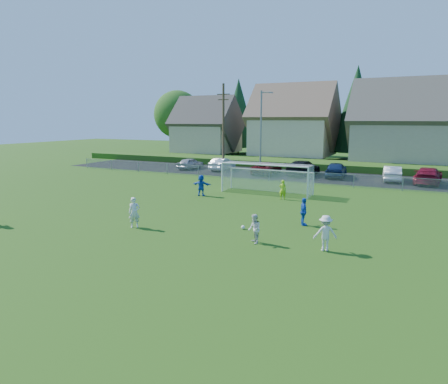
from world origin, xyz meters
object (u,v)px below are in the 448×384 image
at_px(car_d, 303,168).
at_px(player_blue_b, 201,185).
at_px(car_a, 190,163).
at_px(soccer_goal, 267,173).
at_px(car_e, 336,170).
at_px(car_c, 267,168).
at_px(goalkeeper, 283,190).
at_px(car_b, 222,164).
at_px(soccer_ball, 243,227).
at_px(player_white_b, 254,229).
at_px(player_white_c, 325,233).
at_px(player_white_a, 134,212).
at_px(car_g, 428,176).
at_px(player_blue_a, 304,212).
at_px(car_f, 392,174).

bearing_deg(car_d, player_blue_b, 81.65).
relative_size(car_a, soccer_goal, 0.54).
bearing_deg(car_e, car_c, 1.97).
relative_size(goalkeeper, car_b, 0.34).
bearing_deg(car_c, soccer_ball, 106.10).
bearing_deg(soccer_ball, player_white_b, -53.93).
bearing_deg(car_c, car_e, -174.27).
distance_m(car_b, car_d, 9.81).
bearing_deg(player_blue_b, car_c, -94.60).
height_order(player_white_c, player_blue_b, player_blue_b).
xyz_separation_m(goalkeeper, car_c, (-6.00, 12.73, -0.06)).
bearing_deg(goalkeeper, car_c, -71.65).
bearing_deg(player_white_b, player_white_a, -123.62).
distance_m(car_e, soccer_goal, 12.07).
height_order(goalkeeper, car_a, goalkeeper).
bearing_deg(car_g, player_blue_b, 46.55).
relative_size(player_blue_a, car_f, 0.36).
bearing_deg(player_white_c, car_c, -88.20).
xyz_separation_m(player_white_c, goalkeeper, (-5.54, 10.66, -0.09)).
height_order(car_a, car_c, car_c).
distance_m(player_white_c, car_g, 24.17).
relative_size(goalkeeper, car_g, 0.28).
height_order(player_white_a, soccer_goal, soccer_goal).
bearing_deg(car_d, player_white_b, 106.76).
bearing_deg(car_d, car_g, -175.76).
xyz_separation_m(goalkeeper, car_b, (-11.99, 13.65, -0.02)).
bearing_deg(car_a, player_white_b, 133.41).
bearing_deg(player_blue_b, player_blue_a, 148.20).
bearing_deg(car_c, player_white_b, 108.02).
bearing_deg(soccer_ball, player_white_a, -157.18).
bearing_deg(player_white_a, car_g, 14.47).
xyz_separation_m(soccer_ball, car_f, (6.12, 22.53, 0.63)).
bearing_deg(car_g, player_white_c, 84.05).
xyz_separation_m(player_white_c, car_f, (1.23, 24.19, -0.10)).
height_order(player_white_b, car_e, car_e).
distance_m(soccer_ball, car_d, 22.83).
height_order(player_white_a, car_c, player_white_a).
height_order(car_a, soccer_goal, soccer_goal).
bearing_deg(player_white_a, goalkeeper, 22.16).
bearing_deg(player_blue_a, player_blue_b, 34.77).
bearing_deg(car_b, car_d, 178.85).
distance_m(player_blue_b, goalkeeper, 6.44).
xyz_separation_m(player_white_a, player_blue_b, (-1.28, 9.88, -0.02)).
bearing_deg(car_g, soccer_ball, 71.75).
xyz_separation_m(car_a, car_d, (13.88, 0.60, 0.13)).
bearing_deg(player_white_b, goalkeeper, 155.32).
distance_m(player_white_a, player_white_c, 10.55).
distance_m(car_a, car_b, 4.12).
height_order(car_e, soccer_goal, soccer_goal).
xyz_separation_m(player_white_c, player_blue_a, (-2.10, 3.95, -0.04)).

